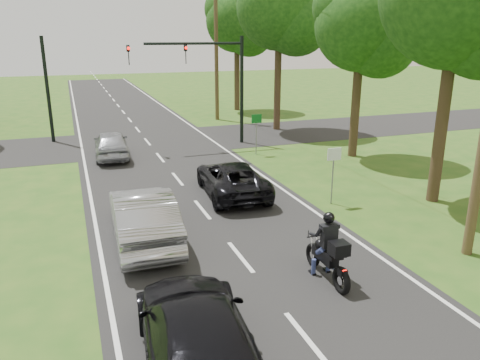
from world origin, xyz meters
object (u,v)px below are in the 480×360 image
at_px(sign_white, 334,162).
at_px(utility_pole_far, 216,49).
at_px(dark_suv, 232,178).
at_px(sign_green, 256,124).
at_px(dark_car_behind, 197,336).
at_px(traffic_signal, 210,71).
at_px(motorcycle_rider, 329,254).
at_px(silver_sedan, 143,216).
at_px(silver_suv, 111,144).

bearing_deg(sign_white, utility_pole_far, 85.49).
bearing_deg(dark_suv, sign_green, -115.36).
distance_m(dark_car_behind, traffic_signal, 19.27).
xyz_separation_m(motorcycle_rider, utility_pole_far, (4.55, 23.96, 4.36)).
bearing_deg(utility_pole_far, dark_suv, -105.46).
bearing_deg(motorcycle_rider, utility_pole_far, 80.05).
bearing_deg(sign_white, dark_car_behind, -134.85).
relative_size(sign_white, sign_green, 1.00).
bearing_deg(silver_sedan, silver_suv, -88.69).
bearing_deg(silver_suv, traffic_signal, -165.72).
xyz_separation_m(traffic_signal, utility_pole_far, (2.86, 8.00, 0.95)).
bearing_deg(silver_sedan, utility_pole_far, -111.51).
height_order(dark_suv, utility_pole_far, utility_pole_far).
distance_m(silver_sedan, utility_pole_far, 22.18).
bearing_deg(silver_sedan, sign_white, -170.39).
relative_size(dark_suv, sign_green, 2.22).
xyz_separation_m(motorcycle_rider, sign_white, (3.05, 4.94, 0.87)).
distance_m(silver_sedan, traffic_signal, 13.70).
height_order(silver_suv, sign_white, sign_white).
xyz_separation_m(silver_sedan, silver_suv, (0.08, 10.88, -0.11)).
bearing_deg(silver_suv, utility_pole_far, -129.93).
distance_m(dark_suv, dark_car_behind, 10.14).
distance_m(motorcycle_rider, sign_white, 5.87).
xyz_separation_m(dark_suv, sign_white, (3.13, -2.27, 0.93)).
bearing_deg(dark_suv, utility_pole_far, -100.62).
distance_m(utility_pole_far, sign_green, 11.63).
height_order(silver_sedan, sign_white, sign_white).
xyz_separation_m(dark_suv, utility_pole_far, (4.63, 16.75, 4.42)).
height_order(dark_car_behind, sign_green, sign_green).
relative_size(silver_suv, traffic_signal, 0.65).
bearing_deg(sign_white, dark_suv, 144.03).
relative_size(silver_sedan, silver_suv, 1.19).
distance_m(traffic_signal, sign_white, 11.39).
height_order(dark_car_behind, utility_pole_far, utility_pole_far).
xyz_separation_m(motorcycle_rider, silver_suv, (-3.95, 14.84, -0.01)).
bearing_deg(utility_pole_far, dark_car_behind, -108.13).
xyz_separation_m(silver_sedan, dark_car_behind, (0.03, -6.10, -0.09)).
bearing_deg(utility_pole_far, sign_white, -94.51).
bearing_deg(sign_green, dark_suv, -120.20).
height_order(silver_sedan, traffic_signal, traffic_signal).
relative_size(dark_car_behind, sign_white, 2.35).
relative_size(silver_suv, sign_white, 1.94).
height_order(silver_suv, sign_green, sign_green).
bearing_deg(sign_green, motorcycle_rider, -104.09).
distance_m(dark_suv, sign_white, 3.98).
relative_size(dark_suv, traffic_signal, 0.74).
height_order(dark_car_behind, traffic_signal, traffic_signal).
height_order(traffic_signal, sign_white, traffic_signal).
distance_m(motorcycle_rider, traffic_signal, 16.41).
height_order(motorcycle_rider, dark_suv, motorcycle_rider).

